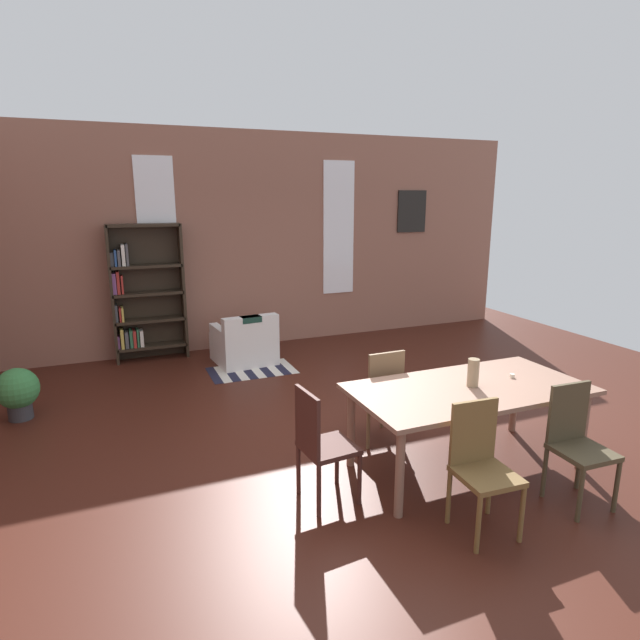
{
  "coord_description": "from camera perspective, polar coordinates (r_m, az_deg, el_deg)",
  "views": [
    {
      "loc": [
        -2.19,
        -4.15,
        2.39
      ],
      "look_at": [
        0.14,
        1.51,
        0.92
      ],
      "focal_mm": 29.29,
      "sensor_mm": 36.0,
      "label": 1
    }
  ],
  "objects": [
    {
      "name": "potted_plant_by_shelf",
      "position": [
        6.58,
        -30.15,
        -6.72
      ],
      "size": [
        0.44,
        0.44,
        0.57
      ],
      "color": "#333338",
      "rests_on": "ground"
    },
    {
      "name": "vase_on_table",
      "position": [
        4.73,
        16.39,
        -5.55
      ],
      "size": [
        0.1,
        0.1,
        0.25
      ],
      "primitive_type": "cylinder",
      "color": "#998466",
      "rests_on": "dining_table"
    },
    {
      "name": "window_pane_1",
      "position": [
        8.85,
        2.04,
        9.97
      ],
      "size": [
        0.55,
        0.02,
        2.18
      ],
      "primitive_type": "cube",
      "color": "white"
    },
    {
      "name": "dining_table",
      "position": [
        4.78,
        15.93,
        -7.85
      ],
      "size": [
        2.06,
        1.04,
        0.77
      ],
      "color": "#886250",
      "rests_on": "ground"
    },
    {
      "name": "dining_chair_far_left",
      "position": [
        5.18,
        6.56,
        -7.85
      ],
      "size": [
        0.41,
        0.41,
        0.95
      ],
      "color": "brown",
      "rests_on": "ground"
    },
    {
      "name": "back_wall_brick",
      "position": [
        8.44,
        -7.31,
        8.56
      ],
      "size": [
        9.32,
        0.12,
        3.36
      ],
      "primitive_type": "cube",
      "color": "#925E4D",
      "rests_on": "ground"
    },
    {
      "name": "tealight_candle_0",
      "position": [
        5.1,
        20.26,
        -5.73
      ],
      "size": [
        0.04,
        0.04,
        0.03
      ],
      "primitive_type": "cylinder",
      "color": "silver",
      "rests_on": "dining_table"
    },
    {
      "name": "dining_chair_near_right",
      "position": [
        4.66,
        26.23,
        -11.73
      ],
      "size": [
        0.42,
        0.42,
        0.95
      ],
      "color": "#443A26",
      "rests_on": "ground"
    },
    {
      "name": "armchair_white",
      "position": [
        7.67,
        -8.23,
        -2.62
      ],
      "size": [
        0.87,
        0.87,
        0.75
      ],
      "color": "silver",
      "rests_on": "ground"
    },
    {
      "name": "ground_plane",
      "position": [
        5.27,
        5.05,
        -13.55
      ],
      "size": [
        10.81,
        10.81,
        0.0
      ],
      "primitive_type": "plane",
      "color": "#411B12"
    },
    {
      "name": "window_pane_0",
      "position": [
        8.1,
        -17.31,
        9.05
      ],
      "size": [
        0.55,
        0.02,
        2.18
      ],
      "primitive_type": "cube",
      "color": "white"
    },
    {
      "name": "dining_chair_head_left",
      "position": [
        4.18,
        0.03,
        -13.2
      ],
      "size": [
        0.43,
        0.43,
        0.95
      ],
      "color": "#40211C",
      "rests_on": "ground"
    },
    {
      "name": "striped_rug",
      "position": [
        7.38,
        -7.46,
        -5.48
      ],
      "size": [
        1.17,
        0.71,
        0.01
      ],
      "color": "#1E1E33",
      "rests_on": "ground"
    },
    {
      "name": "framed_picture",
      "position": [
        9.5,
        9.99,
        11.61
      ],
      "size": [
        0.56,
        0.03,
        0.72
      ],
      "primitive_type": "cube",
      "color": "black"
    },
    {
      "name": "dining_chair_near_left",
      "position": [
        4.06,
        17.17,
        -14.7
      ],
      "size": [
        0.42,
        0.42,
        0.95
      ],
      "color": "brown",
      "rests_on": "ground"
    },
    {
      "name": "bookshelf_tall",
      "position": [
        8.02,
        -18.77,
        2.68
      ],
      "size": [
        1.03,
        0.28,
        2.0
      ],
      "color": "#2D2319",
      "rests_on": "ground"
    }
  ]
}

